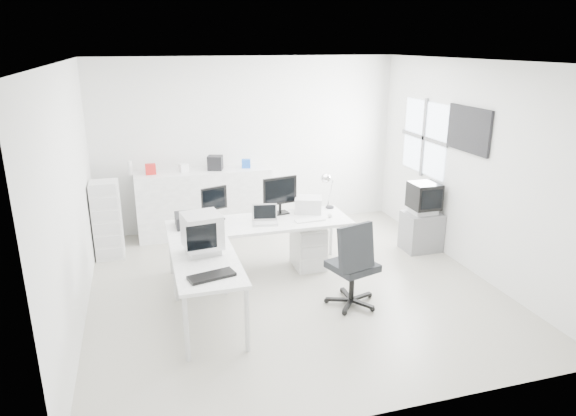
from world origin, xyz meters
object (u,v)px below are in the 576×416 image
object	(u,v)px
crt_monitor	(202,235)
office_chair	(353,262)
inkjet_printer	(193,220)
tv_cabinet	(421,231)
sideboard	(205,203)
laptop	(265,217)
lcd_monitor_small	(214,203)
lcd_monitor_large	(280,196)
drawer_pedestal	(308,246)
main_desk	(260,248)
side_desk	(208,293)
filing_cabinet	(107,220)
laser_printer	(308,205)
crt_tv	(424,198)

from	to	relation	value
crt_monitor	office_chair	distance (m)	1.77
inkjet_printer	tv_cabinet	bearing A→B (deg)	0.83
office_chair	sideboard	xyz separation A→B (m)	(-1.35, 2.89, -0.02)
inkjet_printer	laptop	size ratio (longest dim) A/B	1.50
laptop	sideboard	distance (m)	1.96
lcd_monitor_small	lcd_monitor_large	world-z (taller)	lcd_monitor_large
drawer_pedestal	office_chair	distance (m)	1.22
lcd_monitor_large	office_chair	world-z (taller)	lcd_monitor_large
drawer_pedestal	inkjet_printer	xyz separation A→B (m)	(-1.55, 0.05, 0.53)
main_desk	inkjet_printer	distance (m)	0.97
inkjet_printer	crt_monitor	xyz separation A→B (m)	(0.00, -0.95, 0.14)
lcd_monitor_large	crt_monitor	size ratio (longest dim) A/B	1.16
main_desk	side_desk	distance (m)	1.39
main_desk	drawer_pedestal	xyz separation A→B (m)	(0.70, 0.05, -0.08)
main_desk	inkjet_printer	size ratio (longest dim) A/B	5.33
crt_monitor	office_chair	bearing A→B (deg)	-17.34
lcd_monitor_small	sideboard	distance (m)	1.57
drawer_pedestal	lcd_monitor_small	xyz separation A→B (m)	(-1.25, 0.20, 0.68)
side_desk	tv_cabinet	distance (m)	3.61
drawer_pedestal	lcd_monitor_large	size ratio (longest dim) A/B	1.16
drawer_pedestal	filing_cabinet	size ratio (longest dim) A/B	0.54
office_chair	tv_cabinet	distance (m)	2.13
side_desk	laptop	size ratio (longest dim) A/B	4.66
lcd_monitor_large	laser_printer	distance (m)	0.43
main_desk	side_desk	world-z (taller)	same
inkjet_printer	main_desk	bearing A→B (deg)	-6.85
crt_tv	filing_cabinet	size ratio (longest dim) A/B	0.45
drawer_pedestal	tv_cabinet	distance (m)	1.83
laser_printer	sideboard	bearing A→B (deg)	149.11
laptop	side_desk	bearing A→B (deg)	-121.13
side_desk	drawer_pedestal	xyz separation A→B (m)	(1.55, 1.15, -0.08)
sideboard	filing_cabinet	size ratio (longest dim) A/B	1.91
laser_printer	filing_cabinet	world-z (taller)	filing_cabinet
sideboard	lcd_monitor_small	bearing A→B (deg)	-91.88
inkjet_printer	laser_printer	size ratio (longest dim) A/B	1.23
lcd_monitor_large	filing_cabinet	distance (m)	2.56
crt_monitor	office_chair	size ratio (longest dim) A/B	0.41
crt_monitor	lcd_monitor_small	bearing A→B (deg)	66.76
lcd_monitor_small	side_desk	bearing A→B (deg)	-122.34
lcd_monitor_small	laser_printer	world-z (taller)	lcd_monitor_small
drawer_pedestal	crt_tv	bearing A→B (deg)	3.35
laptop	sideboard	size ratio (longest dim) A/B	0.14
main_desk	tv_cabinet	world-z (taller)	main_desk
main_desk	tv_cabinet	distance (m)	2.53
inkjet_printer	lcd_monitor_small	size ratio (longest dim) A/B	0.99
office_chair	crt_tv	distance (m)	2.13
drawer_pedestal	crt_tv	world-z (taller)	crt_tv
office_chair	crt_tv	world-z (taller)	office_chair
drawer_pedestal	laptop	world-z (taller)	laptop
main_desk	office_chair	size ratio (longest dim) A/B	2.19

